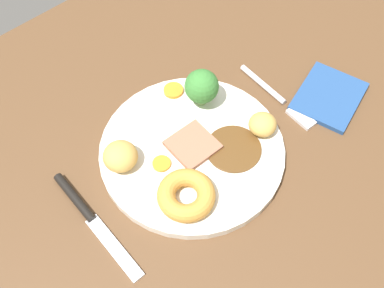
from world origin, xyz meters
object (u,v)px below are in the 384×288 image
roast_potato_left (263,124)px  roast_potato_right (120,156)px  yorkshire_pudding (186,195)px  broccoli_floret (202,87)px  knife (89,215)px  carrot_coin_back (162,164)px  folded_napkin (329,96)px  meat_slice_main (193,145)px  fork (278,97)px  carrot_coin_front (173,90)px  dinner_plate (192,151)px

roast_potato_left → roast_potato_right: size_ratio=0.85×
yorkshire_pudding → broccoli_floret: broccoli_floret is taller
roast_potato_right → knife: size_ratio=0.26×
roast_potato_left → carrot_coin_back: (14.30, -5.39, -1.31)cm
yorkshire_pudding → folded_napkin: yorkshire_pudding is taller
meat_slice_main → knife: meat_slice_main is taller
yorkshire_pudding → knife: bearing=-34.3°
broccoli_floret → roast_potato_left: bearing=105.9°
roast_potato_left → carrot_coin_back: roast_potato_left is taller
fork → folded_napkin: (-5.95, 5.19, 0.01)cm
yorkshire_pudding → carrot_coin_front: yorkshire_pudding is taller
knife → folded_napkin: size_ratio=1.68×
dinner_plate → carrot_coin_back: size_ratio=10.27×
carrot_coin_back → fork: carrot_coin_back is taller
meat_slice_main → dinner_plate: bearing=20.0°
yorkshire_pudding → folded_napkin: size_ratio=0.69×
fork → dinner_plate: bearing=-92.5°
meat_slice_main → yorkshire_pudding: (6.17, 5.48, 0.81)cm
carrot_coin_back → yorkshire_pudding: bearing=80.3°
carrot_coin_back → folded_napkin: (-27.39, 7.71, -1.20)cm
knife → folded_napkin: knife is taller
carrot_coin_back → folded_napkin: carrot_coin_back is taller
carrot_coin_front → fork: carrot_coin_front is taller
roast_potato_left → folded_napkin: bearing=169.9°
roast_potato_left → fork: 8.11cm
carrot_coin_front → folded_napkin: size_ratio=0.27×
meat_slice_main → knife: 16.98cm
dinner_plate → carrot_coin_back: (4.90, -0.83, 0.90)cm
yorkshire_pudding → broccoli_floret: 16.60cm
roast_potato_right → carrot_coin_back: (-3.90, 3.84, -1.60)cm
dinner_plate → folded_napkin: dinner_plate is taller
roast_potato_left → broccoli_floret: size_ratio=0.66×
dinner_plate → yorkshire_pudding: bearing=42.2°
carrot_coin_front → carrot_coin_back: bearing=41.6°
roast_potato_right → yorkshire_pudding: bearing=105.7°
roast_potato_right → carrot_coin_front: bearing=-160.5°
roast_potato_left → roast_potato_right: 20.40cm
dinner_plate → meat_slice_main: meat_slice_main is taller
meat_slice_main → fork: size_ratio=0.40×
carrot_coin_back → broccoli_floret: size_ratio=0.42×
yorkshire_pudding → roast_potato_right: (2.83, -10.08, 0.59)cm
yorkshire_pudding → carrot_coin_back: size_ratio=3.00×
dinner_plate → broccoli_floret: (-6.63, -5.16, 4.17)cm
meat_slice_main → carrot_coin_back: size_ratio=2.40×
carrot_coin_back → broccoli_floret: 12.75cm
carrot_coin_back → meat_slice_main: bearing=171.5°
dinner_plate → yorkshire_pudding: size_ratio=3.43×
carrot_coin_back → folded_napkin: size_ratio=0.23×
yorkshire_pudding → carrot_coin_front: 18.46cm
meat_slice_main → knife: bearing=-6.1°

